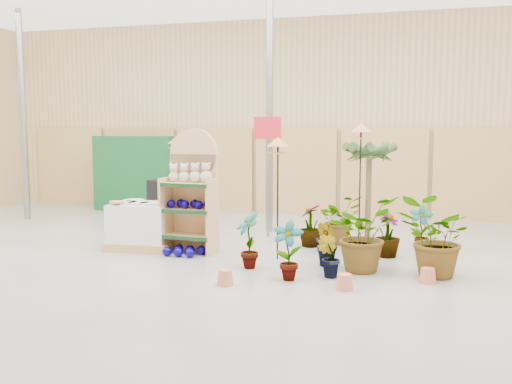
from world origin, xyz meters
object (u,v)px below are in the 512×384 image
at_px(pallet_stack, 142,226).
at_px(potted_plant_2, 362,234).
at_px(bird_table_front, 278,146).
at_px(display_shelf, 192,195).

bearing_deg(pallet_stack, potted_plant_2, -11.88).
height_order(bird_table_front, potted_plant_2, bird_table_front).
bearing_deg(display_shelf, pallet_stack, -174.98).
relative_size(bird_table_front, potted_plant_2, 1.77).
distance_m(display_shelf, potted_plant_2, 2.86).
bearing_deg(bird_table_front, display_shelf, 172.15).
relative_size(display_shelf, pallet_stack, 1.78).
relative_size(display_shelf, potted_plant_2, 1.89).
bearing_deg(pallet_stack, bird_table_front, -7.89).
distance_m(bird_table_front, potted_plant_2, 1.81).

